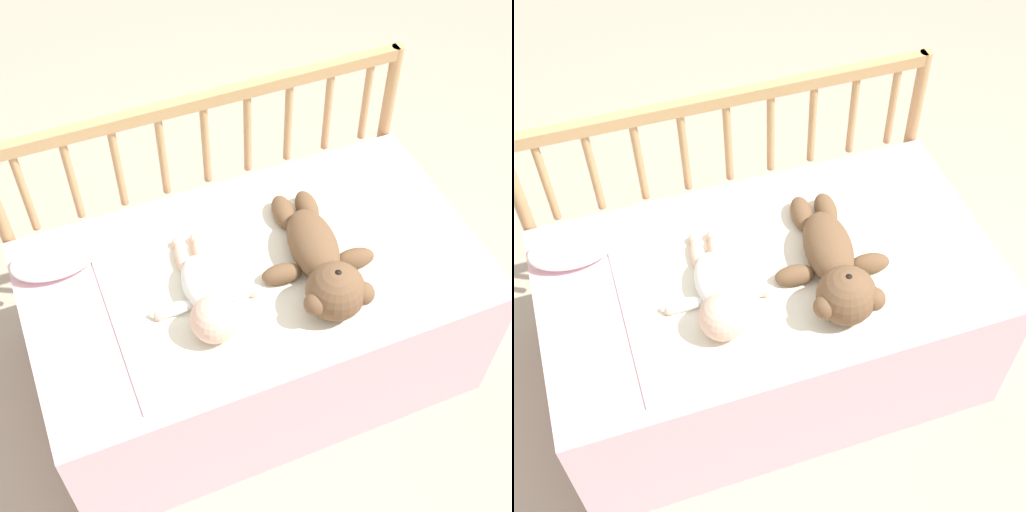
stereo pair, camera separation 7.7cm
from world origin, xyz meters
The scene contains 7 objects.
ground_plane centered at (0.00, 0.00, 0.00)m, with size 12.00×12.00×0.00m, color tan.
crib_mattress centered at (0.00, 0.00, 0.23)m, with size 1.20×0.68×0.47m.
crib_rail centered at (0.00, 0.36, 0.55)m, with size 1.20×0.04×0.77m.
blanket centered at (0.02, -0.02, 0.47)m, with size 0.82×0.56×0.01m.
teddy_bear centered at (0.14, -0.09, 0.53)m, with size 0.31×0.46×0.15m.
baby centered at (-0.16, -0.07, 0.51)m, with size 0.29×0.37×0.12m.
small_pillow centered at (-0.48, 0.21, 0.50)m, with size 0.23×0.14×0.06m.
Camera 1 is at (-0.44, -1.08, 1.92)m, focal length 50.00 mm.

